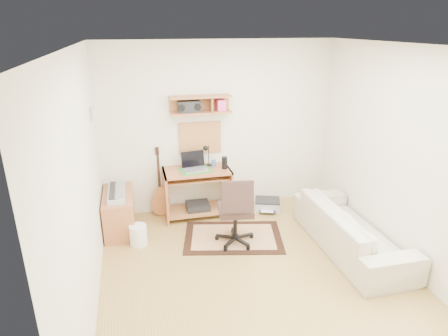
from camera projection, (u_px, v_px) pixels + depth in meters
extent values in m
cube|color=#AC8848|center=(257.00, 277.00, 4.57)|extent=(3.60, 4.00, 0.01)
cube|color=white|center=(265.00, 45.00, 3.66)|extent=(3.60, 4.00, 0.01)
cube|color=silver|center=(219.00, 128.00, 5.94)|extent=(3.60, 0.01, 2.60)
cube|color=silver|center=(82.00, 190.00, 3.71)|extent=(0.01, 4.00, 2.60)
cube|color=silver|center=(408.00, 161.00, 4.51)|extent=(0.01, 4.00, 2.60)
cube|color=#B0673E|center=(201.00, 104.00, 5.61)|extent=(0.90, 0.25, 0.26)
cube|color=tan|center=(200.00, 138.00, 5.89)|extent=(0.64, 0.03, 0.49)
cube|color=#4C8CBF|center=(91.00, 114.00, 4.94)|extent=(0.02, 0.20, 0.15)
cylinder|color=black|center=(225.00, 163.00, 5.80)|extent=(0.08, 0.08, 0.19)
cylinder|color=#375DA5|center=(214.00, 163.00, 5.92)|extent=(0.07, 0.07, 0.10)
cube|color=black|center=(189.00, 106.00, 5.58)|extent=(0.32, 0.15, 0.16)
cube|color=beige|center=(233.00, 237.00, 5.40)|extent=(1.50, 1.16, 0.02)
cube|color=#B0673E|center=(119.00, 212.00, 5.53)|extent=(0.40, 0.90, 0.55)
cube|color=#B2B5BA|center=(117.00, 192.00, 5.42)|extent=(0.23, 0.73, 0.06)
cylinder|color=white|center=(138.00, 235.00, 5.19)|extent=(0.23, 0.23, 0.28)
cube|color=#A5A8AA|center=(267.00, 204.00, 6.21)|extent=(0.49, 0.43, 0.15)
imported|color=#BFB597|center=(352.00, 222.00, 5.02)|extent=(0.58, 1.98, 0.77)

